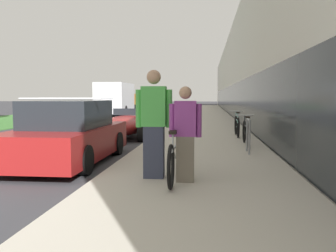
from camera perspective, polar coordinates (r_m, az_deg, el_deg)
The scene contains 12 objects.
sidewalk_slab at distance 25.38m, azimuth 5.77°, elevation 1.19°, with size 3.57×70.00×0.16m.
storefront_facade at distance 34.04m, azimuth 17.55°, elevation 7.35°, with size 10.01×70.00×6.70m.
lawn_strip at distance 32.02m, azimuth -17.35°, elevation 1.58°, with size 6.84×70.00×0.03m.
tandem_bicycle at distance 6.43m, azimuth 1.19°, elevation -4.61°, with size 0.52×2.40×0.86m.
person_rider at distance 6.07m, azimuth 2.65°, elevation -1.25°, with size 0.53×0.21×1.55m.
person_bystander at distance 6.36m, azimuth -2.16°, elevation 0.31°, with size 0.62×0.24×1.84m.
bike_rack_hoop at distance 9.41m, azimuth 12.14°, elevation -0.92°, with size 0.05×0.60×0.84m.
cruiser_bike_nearest at distance 10.94m, azimuth 11.81°, elevation -0.96°, with size 0.52×1.73×0.85m.
cruiser_bike_middle at distance 13.30m, azimuth 10.46°, elevation 0.06°, with size 0.52×1.76×0.88m.
parked_sedan_curbside at distance 9.00m, azimuth -14.89°, elevation -1.29°, with size 1.88×4.39×1.52m.
vintage_roadster_curbside at distance 14.05m, azimuth -6.45°, elevation 0.12°, with size 1.83×4.05×1.08m.
moving_truck at distance 30.59m, azimuth -7.83°, elevation 4.06°, with size 2.26×6.29×2.59m.
Camera 1 is at (5.43, -4.34, 1.55)m, focal length 40.00 mm.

